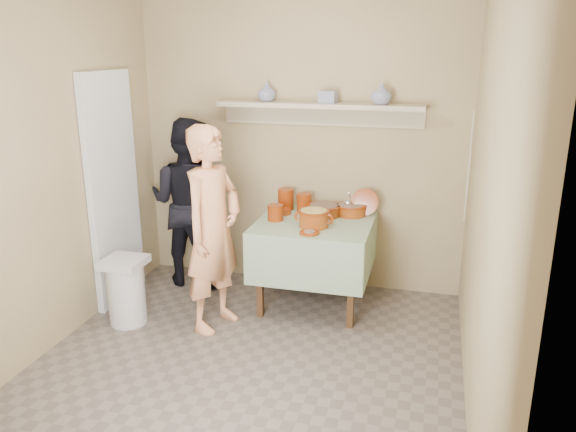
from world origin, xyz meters
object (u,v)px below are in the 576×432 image
(person_cook, at_px, (213,230))
(trash_bin, at_px, (126,290))
(person_helper, at_px, (189,202))
(cazuela_rice, at_px, (314,217))
(serving_table, at_px, (315,234))

(person_cook, xyz_separation_m, trash_bin, (-0.72, -0.15, -0.53))
(person_cook, bearing_deg, person_helper, 51.36)
(cazuela_rice, bearing_deg, person_cook, -148.11)
(person_cook, xyz_separation_m, person_helper, (-0.56, 0.79, -0.03))
(person_cook, relative_size, trash_bin, 2.92)
(serving_table, distance_m, cazuela_rice, 0.27)
(person_cook, bearing_deg, trash_bin, 117.75)
(person_cook, relative_size, person_helper, 1.04)
(person_cook, height_order, person_helper, person_cook)
(serving_table, height_order, cazuela_rice, cazuela_rice)
(person_cook, bearing_deg, cazuela_rice, -42.40)
(serving_table, xyz_separation_m, cazuela_rice, (0.02, -0.17, 0.20))
(serving_table, bearing_deg, person_helper, 171.96)
(serving_table, xyz_separation_m, trash_bin, (-1.40, -0.76, -0.36))
(cazuela_rice, bearing_deg, trash_bin, -157.38)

